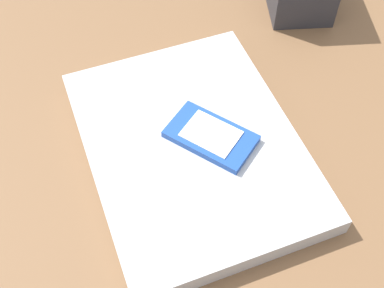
{
  "coord_description": "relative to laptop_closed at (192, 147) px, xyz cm",
  "views": [
    {
      "loc": [
        38.26,
        1.9,
        52.92
      ],
      "look_at": [
        3.63,
        3.25,
        5.0
      ],
      "focal_mm": 47.19,
      "sensor_mm": 36.0,
      "label": 1
    }
  ],
  "objects": [
    {
      "name": "cell_phone_on_laptop",
      "position": [
        -0.26,
        2.21,
        1.78
      ],
      "size": [
        10.43,
        11.53,
        1.03
      ],
      "color": "#1E479E",
      "rests_on": "laptop_closed"
    },
    {
      "name": "desk_surface",
      "position": [
        -3.63,
        -3.25,
        -2.8
      ],
      "size": [
        120.0,
        80.0,
        3.0
      ],
      "primitive_type": "cube",
      "color": "brown",
      "rests_on": "ground"
    },
    {
      "name": "laptop_closed",
      "position": [
        0.0,
        0.0,
        0.0
      ],
      "size": [
        37.35,
        32.65,
        2.6
      ],
      "primitive_type": "cube",
      "rotation": [
        0.0,
        0.0,
        0.32
      ],
      "color": "#B7BABC",
      "rests_on": "desk_surface"
    }
  ]
}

